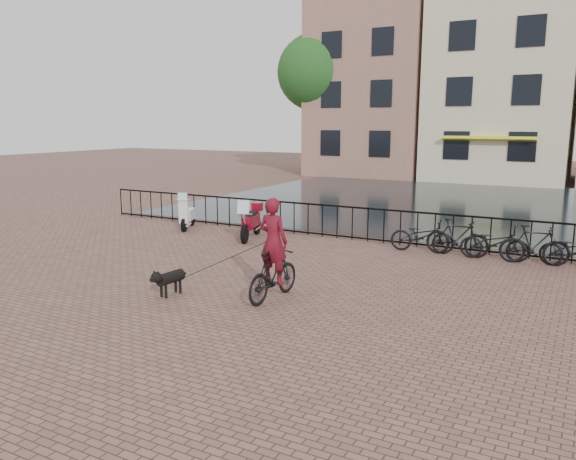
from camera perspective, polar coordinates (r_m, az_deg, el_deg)
The scene contains 14 objects.
ground at distance 10.20m, azimuth -8.19°, elevation -9.48°, with size 100.00×100.00×0.00m, color brown.
canal_water at distance 25.83m, azimuth 15.36°, elevation 2.69°, with size 20.00×20.00×0.00m, color black.
railing at distance 16.93m, azimuth 8.12°, elevation 0.52°, with size 20.00×0.05×1.02m.
canal_house_left at distance 40.00m, azimuth 9.41°, elevation 14.93°, with size 7.50×9.00×12.80m.
canal_house_mid at distance 38.06m, azimuth 21.16°, elevation 13.80°, with size 8.00×9.50×11.80m.
tree_far_left at distance 38.60m, azimuth 2.79°, elevation 15.69°, with size 5.04×5.04×9.27m.
cyclist at distance 11.22m, azimuth -1.51°, elevation -2.55°, with size 0.80×1.81×2.43m.
dog at distance 11.89m, azimuth -11.84°, elevation -5.10°, with size 0.38×0.92×0.60m.
motorcycle at distance 17.17m, azimuth -3.78°, elevation 1.29°, with size 0.96×1.91×1.33m.
scooter at distance 19.08m, azimuth -10.17°, elevation 2.10°, with size 0.96×1.45×1.31m.
parked_bike_0 at distance 15.84m, azimuth 13.45°, elevation -0.59°, with size 0.60×1.72×0.90m, color black.
parked_bike_1 at distance 15.62m, azimuth 16.81°, elevation -0.74°, with size 0.47×1.66×1.00m, color black.
parked_bike_2 at distance 15.48m, azimuth 20.24°, elevation -1.24°, with size 0.60×1.72×0.90m, color black.
parked_bike_3 at distance 15.37m, azimuth 23.75°, elevation -1.40°, with size 0.47×1.66×1.00m, color black.
Camera 1 is at (5.78, -7.62, 3.54)m, focal length 35.00 mm.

